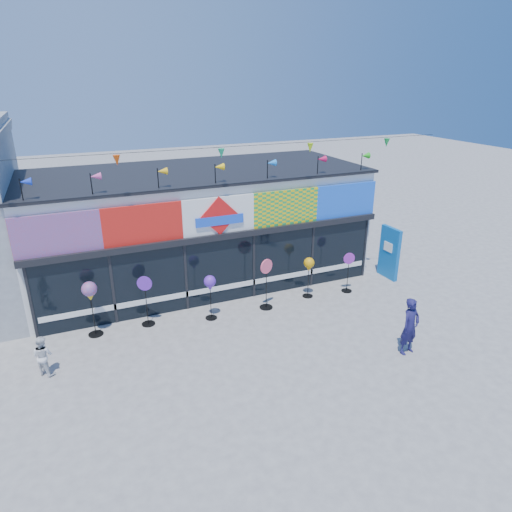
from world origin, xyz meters
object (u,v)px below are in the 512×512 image
spinner_5 (348,271)px  adult_man (410,326)px  blue_sign (389,253)px  spinner_0 (90,293)px  spinner_1 (146,299)px  spinner_2 (210,284)px  spinner_4 (309,266)px  spinner_3 (266,283)px  child (43,356)px

spinner_5 → adult_man: 4.03m
blue_sign → spinner_0: blue_sign is taller
blue_sign → spinner_1: 9.19m
spinner_2 → spinner_4: 3.62m
spinner_5 → spinner_2: bearing=179.7°
spinner_1 → spinner_3: 3.88m
spinner_3 → adult_man: spinner_3 is taller
spinner_4 → adult_man: (0.86, -4.17, -0.35)m
spinner_0 → spinner_5: 8.66m
spinner_0 → spinner_2: spinner_0 is taller
spinner_1 → child: bearing=-152.7°
spinner_3 → spinner_4: 1.73m
spinner_2 → spinner_5: spinner_2 is taller
spinner_2 → child: (-4.88, -1.11, -0.64)m
blue_sign → spinner_1: bearing=178.4°
spinner_2 → spinner_5: bearing=-0.3°
spinner_0 → spinner_2: 3.54m
blue_sign → adult_man: 5.25m
spinner_0 → spinner_1: 1.66m
spinner_5 → child: (-9.99, -1.08, -0.23)m
blue_sign → spinner_0: (-10.76, -0.03, 0.39)m
spinner_0 → adult_man: size_ratio=1.05×
spinner_1 → spinner_5: 7.07m
blue_sign → spinner_3: bearing=-176.7°
spinner_3 → spinner_5: size_ratio=1.18×
spinner_4 → adult_man: size_ratio=0.89×
spinner_3 → spinner_5: bearing=0.2°
adult_man → child: adult_man is taller
spinner_4 → spinner_5: (1.50, -0.19, -0.39)m
spinner_2 → spinner_5: size_ratio=1.01×
spinner_5 → blue_sign: bearing=12.3°
spinner_4 → spinner_5: size_ratio=0.99×
spinner_1 → child: spinner_1 is taller
spinner_4 → spinner_3: bearing=-173.3°
adult_man → spinner_3: bearing=111.5°
blue_sign → adult_man: blue_sign is taller
adult_man → spinner_2: bearing=126.9°
spinner_0 → spinner_3: spinner_3 is taller
blue_sign → spinner_2: 7.27m
adult_man → child: bearing=151.5°
spinner_5 → spinner_4: bearing=172.9°
spinner_1 → spinner_4: (5.55, -0.24, 0.31)m
spinner_0 → spinner_4: size_ratio=1.18×
spinner_2 → spinner_3: size_ratio=0.85×
spinner_2 → blue_sign: bearing=3.5°
spinner_5 → spinner_0: bearing=177.1°
spinner_1 → spinner_5: (7.05, -0.43, -0.09)m
spinner_4 → spinner_5: spinner_5 is taller
spinner_1 → child: (-2.94, -1.52, -0.32)m
spinner_0 → adult_man: bearing=-28.9°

